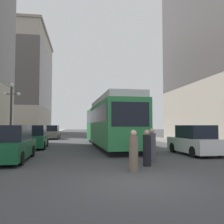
{
  "coord_description": "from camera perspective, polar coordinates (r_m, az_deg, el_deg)",
  "views": [
    {
      "loc": [
        -1.91,
        -7.34,
        1.81
      ],
      "look_at": [
        0.22,
        7.45,
        2.65
      ],
      "focal_mm": 38.25,
      "sensor_mm": 36.0,
      "label": 1
    }
  ],
  "objects": [
    {
      "name": "transit_bus",
      "position": [
        40.47,
        0.76,
        -3.02
      ],
      "size": [
        3.02,
        11.61,
        3.45
      ],
      "rotation": [
        0.0,
        0.0,
        -0.04
      ],
      "color": "black",
      "rests_on": "ground"
    },
    {
      "name": "ground_plane",
      "position": [
        7.8,
        6.5,
        -16.62
      ],
      "size": [
        200.0,
        200.0,
        0.0
      ],
      "primitive_type": "plane",
      "color": "#424244"
    },
    {
      "name": "pedestrian_crossing_far",
      "position": [
        10.87,
        8.37,
        -8.78
      ],
      "size": [
        0.36,
        0.36,
        1.61
      ],
      "rotation": [
        0.0,
        0.0,
        2.58
      ],
      "color": "black",
      "rests_on": "ground"
    },
    {
      "name": "lamp_post_left_near",
      "position": [
        20.78,
        -22.96,
        1.77
      ],
      "size": [
        1.41,
        0.36,
        5.09
      ],
      "color": "#333338",
      "rests_on": "sidewalk_left"
    },
    {
      "name": "building_left_midblock",
      "position": [
        60.96,
        -20.28,
        6.73
      ],
      "size": [
        11.14,
        23.01,
        23.56
      ],
      "color": "#A89E8E",
      "rests_on": "ground"
    },
    {
      "name": "parked_car_left_near",
      "position": [
        33.25,
        -14.12,
        -4.78
      ],
      "size": [
        1.92,
        4.93,
        1.82
      ],
      "rotation": [
        0.0,
        0.0,
        -0.01
      ],
      "color": "black",
      "rests_on": "ground"
    },
    {
      "name": "pedestrian_on_sidewalk",
      "position": [
        9.63,
        5.19,
        -9.47
      ],
      "size": [
        0.36,
        0.36,
        1.63
      ],
      "rotation": [
        0.0,
        0.0,
        5.59
      ],
      "color": "#6B5B4C",
      "rests_on": "ground"
    },
    {
      "name": "sidewalk_right",
      "position": [
        48.4,
        3.64,
        -5.26
      ],
      "size": [
        2.76,
        120.0,
        0.15
      ],
      "primitive_type": "cube",
      "color": "gray",
      "rests_on": "ground"
    },
    {
      "name": "parked_car_right_far",
      "position": [
        15.79,
        19.2,
        -6.55
      ],
      "size": [
        2.04,
        4.29,
        1.82
      ],
      "rotation": [
        0.0,
        0.0,
        3.19
      ],
      "color": "black",
      "rests_on": "ground"
    },
    {
      "name": "sidewalk_left",
      "position": [
        47.76,
        -15.58,
        -5.18
      ],
      "size": [
        2.76,
        120.0,
        0.15
      ],
      "primitive_type": "cube",
      "color": "gray",
      "rests_on": "ground"
    },
    {
      "name": "parked_car_left_far",
      "position": [
        13.38,
        -23.09,
        -7.1
      ],
      "size": [
        1.96,
        4.99,
        1.82
      ],
      "rotation": [
        0.0,
        0.0,
        0.02
      ],
      "color": "black",
      "rests_on": "ground"
    },
    {
      "name": "pedestrian_crossing_near",
      "position": [
        12.25,
        9.56,
        -8.03
      ],
      "size": [
        0.37,
        0.37,
        1.66
      ],
      "rotation": [
        0.0,
        0.0,
        2.6
      ],
      "color": "#4C4C56",
      "rests_on": "ground"
    },
    {
      "name": "streetcar",
      "position": [
        20.45,
        -0.78,
        -2.4
      ],
      "size": [
        3.23,
        14.51,
        3.89
      ],
      "rotation": [
        0.0,
        0.0,
        0.04
      ],
      "color": "black",
      "rests_on": "ground"
    },
    {
      "name": "parked_car_left_mid",
      "position": [
        20.13,
        -18.02,
        -5.81
      ],
      "size": [
        2.04,
        4.84,
        1.82
      ],
      "rotation": [
        0.0,
        0.0,
        0.04
      ],
      "color": "black",
      "rests_on": "ground"
    }
  ]
}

